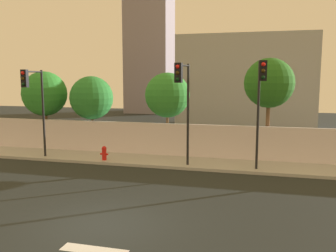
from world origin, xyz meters
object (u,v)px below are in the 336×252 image
object	(u,v)px
roadside_tree_leftmost	(44,94)
roadside_tree_midleft	(92,98)
traffic_light_center	(183,92)
roadside_tree_midright	(167,95)
traffic_light_right	(33,94)
fire_hydrant	(104,153)
roadside_tree_rightmost	(269,83)
traffic_light_left	(260,92)

from	to	relation	value
roadside_tree_leftmost	roadside_tree_midleft	distance (m)	3.27
traffic_light_center	roadside_tree_midright	world-z (taller)	traffic_light_center
roadside_tree_midleft	traffic_light_right	bearing A→B (deg)	-113.35
traffic_light_right	fire_hydrant	world-z (taller)	traffic_light_right
fire_hydrant	roadside_tree_midleft	xyz separation A→B (m)	(-2.11, 2.94, 2.70)
traffic_light_center	roadside_tree_rightmost	distance (m)	5.33
traffic_light_center	roadside_tree_midright	bearing A→B (deg)	115.40
roadside_tree_leftmost	roadside_tree_rightmost	bearing A→B (deg)	0.00
traffic_light_left	traffic_light_center	xyz separation A→B (m)	(-3.53, -0.23, -0.03)
traffic_light_right	traffic_light_left	bearing A→B (deg)	1.43
roadside_tree_rightmost	traffic_light_center	bearing A→B (deg)	-138.50
traffic_light_right	roadside_tree_rightmost	xyz separation A→B (m)	(12.01, 3.58, 0.56)
traffic_light_left	fire_hydrant	xyz separation A→B (m)	(-7.90, 0.35, -3.27)
roadside_tree_midleft	roadside_tree_rightmost	world-z (taller)	roadside_tree_rightmost
fire_hydrant	roadside_tree_leftmost	world-z (taller)	roadside_tree_leftmost
roadside_tree_midright	traffic_light_right	bearing A→B (deg)	-150.60
traffic_light_left	roadside_tree_midleft	distance (m)	10.55
traffic_light_center	fire_hydrant	size ratio (longest dim) A/B	6.71
traffic_light_left	roadside_tree_midright	xyz separation A→B (m)	(-5.20, 3.29, -0.34)
traffic_light_right	roadside_tree_leftmost	bearing A→B (deg)	115.61
roadside_tree_rightmost	roadside_tree_midleft	bearing A→B (deg)	180.00
fire_hydrant	roadside_tree_midleft	world-z (taller)	roadside_tree_midleft
traffic_light_left	traffic_light_right	distance (m)	11.56
roadside_tree_midleft	roadside_tree_leftmost	bearing A→B (deg)	180.00
traffic_light_left	roadside_tree_midright	bearing A→B (deg)	147.67
traffic_light_right	roadside_tree_leftmost	world-z (taller)	roadside_tree_leftmost
traffic_light_center	roadside_tree_leftmost	xyz separation A→B (m)	(-9.74, 3.52, -0.32)
traffic_light_right	fire_hydrant	distance (m)	4.81
roadside_tree_midright	traffic_light_center	bearing A→B (deg)	-64.60
roadside_tree_leftmost	roadside_tree_midleft	xyz separation A→B (m)	(3.26, 0.00, -0.22)
traffic_light_left	roadside_tree_rightmost	size ratio (longest dim) A/B	0.92
fire_hydrant	traffic_light_right	bearing A→B (deg)	-170.10
traffic_light_left	roadside_tree_midleft	world-z (taller)	traffic_light_left
traffic_light_right	roadside_tree_leftmost	xyz separation A→B (m)	(-1.72, 3.58, -0.15)
roadside_tree_midleft	roadside_tree_rightmost	size ratio (longest dim) A/B	0.83
traffic_light_center	roadside_tree_midright	distance (m)	3.91
fire_hydrant	roadside_tree_midright	world-z (taller)	roadside_tree_midright
traffic_light_left	traffic_light_right	world-z (taller)	traffic_light_left
traffic_light_center	roadside_tree_leftmost	world-z (taller)	traffic_light_center
traffic_light_left	fire_hydrant	world-z (taller)	traffic_light_left
traffic_light_center	fire_hydrant	xyz separation A→B (m)	(-4.37, 0.58, -3.24)
traffic_light_center	roadside_tree_leftmost	size ratio (longest dim) A/B	1.02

